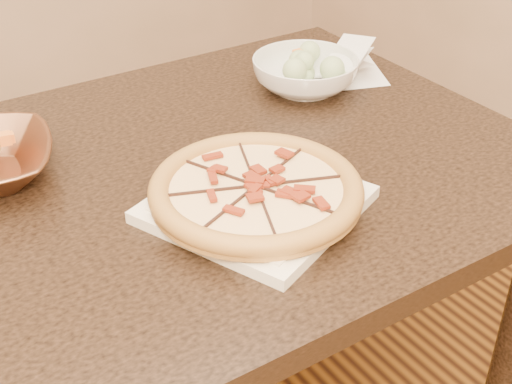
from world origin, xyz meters
The scene contains 6 objects.
dining_table centered at (0.15, 0.03, 0.64)m, with size 1.29×0.84×0.75m.
plate centered at (0.25, -0.13, 0.76)m, with size 0.34×0.34×0.02m.
pizza centered at (0.25, -0.13, 0.78)m, with size 0.31×0.31×0.03m.
salad_bowl centered at (0.55, 0.17, 0.78)m, with size 0.20×0.20×0.06m, color white.
salad centered at (0.55, 0.17, 0.83)m, with size 0.09×0.11×0.04m.
cling_film centered at (0.66, 0.17, 0.78)m, with size 0.16×0.13×0.05m, color white, non-canonical shape.
Camera 1 is at (-0.23, -0.84, 1.33)m, focal length 50.00 mm.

